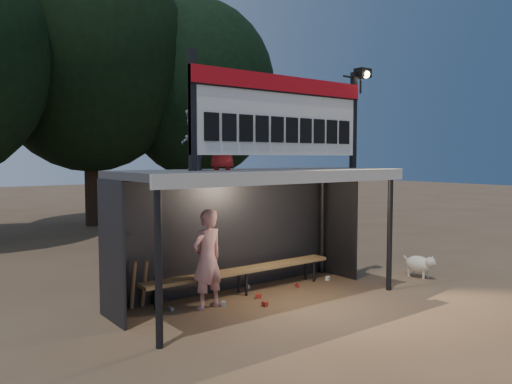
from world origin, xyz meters
TOP-DOWN VIEW (x-y plane):
  - ground at (0.00, 0.00)m, footprint 80.00×80.00m
  - player at (-0.97, 0.21)m, footprint 0.67×0.49m
  - child_a at (-1.19, 0.31)m, footprint 0.62×0.62m
  - child_b at (-0.72, 0.12)m, footprint 0.60×0.56m
  - dugout_shelter at (0.00, 0.24)m, footprint 5.10×2.08m
  - scoreboard_assembly at (0.56, -0.01)m, footprint 4.10×0.27m
  - bench at (0.00, 0.55)m, footprint 4.00×0.35m
  - tree_mid at (1.00, 11.50)m, footprint 7.22×7.22m
  - tree_right at (5.00, 10.50)m, footprint 6.08×6.08m
  - dog at (3.75, -0.66)m, footprint 0.36×0.81m
  - bats at (-1.82, 0.82)m, footprint 0.49×0.33m
  - litter at (0.18, 0.27)m, footprint 3.65×1.23m

SIDE VIEW (x-z plane):
  - ground at x=0.00m, z-range 0.00..0.00m
  - litter at x=0.18m, z-range 0.00..0.08m
  - dog at x=3.75m, z-range 0.03..0.53m
  - bats at x=-1.82m, z-range 0.01..0.85m
  - bench at x=0.00m, z-range 0.19..0.67m
  - player at x=-0.97m, z-range 0.00..1.67m
  - dugout_shelter at x=0.00m, z-range 0.69..3.01m
  - child_a at x=-1.19m, z-range 2.32..3.33m
  - child_b at x=-0.72m, z-range 2.32..3.35m
  - scoreboard_assembly at x=0.56m, z-range 2.33..4.32m
  - tree_right at x=5.00m, z-range 0.83..9.55m
  - tree_mid at x=1.00m, z-range 0.99..11.34m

